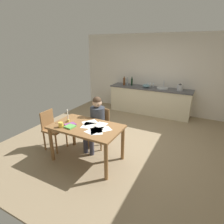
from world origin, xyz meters
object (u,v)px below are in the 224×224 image
object	(u,v)px
bottle_vinegar	(127,82)
wine_glass_by_kettle	(150,83)
bottle_oil	(124,82)
wine_glass_near_sink	(153,84)
person_seated	(96,120)
book_magazine	(70,125)
coffee_mug	(61,125)
sink_unit	(162,88)
wine_glass_back_left	(148,83)
bottle_wine_red	(132,82)
book_cookery	(70,127)
stovetop_kettle	(180,87)
chair_at_table	(100,125)
chair_side_empty	(52,128)
dining_table	(87,131)
candlestick	(68,118)
mixing_bowl	(146,86)

from	to	relation	value
bottle_vinegar	wine_glass_by_kettle	world-z (taller)	bottle_vinegar
bottle_oil	bottle_vinegar	size ratio (longest dim) A/B	1.11
bottle_oil	wine_glass_near_sink	xyz separation A→B (m)	(0.98, 0.21, -0.02)
person_seated	book_magazine	xyz separation A→B (m)	(-0.21, -0.61, 0.09)
coffee_mug	sink_unit	distance (m)	3.70
wine_glass_back_left	wine_glass_by_kettle	bearing A→B (deg)	0.00
sink_unit	wine_glass_near_sink	size ratio (longest dim) A/B	2.34
bottle_vinegar	wine_glass_near_sink	size ratio (longest dim) A/B	1.78
book_magazine	bottle_wine_red	bearing A→B (deg)	115.99
person_seated	wine_glass_back_left	world-z (taller)	person_seated
bottle_vinegar	bottle_wine_red	distance (m)	0.16
coffee_mug	bottle_vinegar	bearing A→B (deg)	92.03
book_cookery	stovetop_kettle	distance (m)	3.76
chair_at_table	wine_glass_near_sink	size ratio (longest dim) A/B	5.68
sink_unit	wine_glass_near_sink	world-z (taller)	sink_unit
book_cookery	wine_glass_by_kettle	bearing A→B (deg)	87.43
sink_unit	bottle_vinegar	bearing A→B (deg)	179.79
chair_side_empty	bottle_oil	world-z (taller)	bottle_oil
wine_glass_back_left	person_seated	bearing A→B (deg)	-95.38
chair_at_table	person_seated	distance (m)	0.24
person_seated	coffee_mug	distance (m)	0.83
coffee_mug	dining_table	bearing A→B (deg)	33.60
candlestick	bottle_wine_red	world-z (taller)	bottle_wine_red
stovetop_kettle	person_seated	bearing A→B (deg)	-115.96
chair_at_table	wine_glass_near_sink	xyz separation A→B (m)	(0.46, 2.76, 0.52)
stovetop_kettle	wine_glass_by_kettle	xyz separation A→B (m)	(-0.98, 0.15, 0.01)
candlestick	wine_glass_near_sink	xyz separation A→B (m)	(0.82, 3.41, 0.18)
sink_unit	mixing_bowl	xyz separation A→B (m)	(-0.53, -0.06, 0.03)
candlestick	bottle_wine_red	size ratio (longest dim) A/B	0.88
candlestick	wine_glass_back_left	distance (m)	3.47
bottle_oil	mixing_bowl	size ratio (longest dim) A/B	1.23
bottle_oil	wine_glass_by_kettle	world-z (taller)	bottle_oil
dining_table	bottle_wine_red	bearing A→B (deg)	96.26
candlestick	book_magazine	xyz separation A→B (m)	(0.14, -0.11, -0.06)
bottle_oil	dining_table	bearing A→B (deg)	-79.15
candlestick	sink_unit	size ratio (longest dim) A/B	0.74
coffee_mug	bottle_oil	bearing A→B (deg)	93.56
bottle_wine_red	coffee_mug	bearing A→B (deg)	-90.59
candlestick	bottle_vinegar	distance (m)	3.27
bottle_vinegar	dining_table	bearing A→B (deg)	-80.91
wine_glass_back_left	chair_side_empty	bearing A→B (deg)	-108.42
bottle_vinegar	wine_glass_near_sink	world-z (taller)	bottle_vinegar
person_seated	book_magazine	bearing A→B (deg)	-108.85
wine_glass_near_sink	candlestick	bearing A→B (deg)	-103.49
candlestick	mixing_bowl	xyz separation A→B (m)	(0.63, 3.20, 0.12)
sink_unit	wine_glass_back_left	bearing A→B (deg)	164.82
mixing_bowl	wine_glass_by_kettle	size ratio (longest dim) A/B	1.61
chair_side_empty	candlestick	distance (m)	0.60
book_magazine	wine_glass_by_kettle	distance (m)	3.57
candlestick	coffee_mug	bearing A→B (deg)	-79.56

